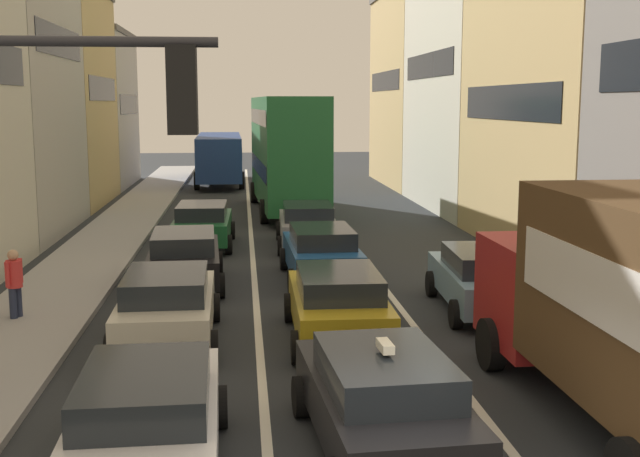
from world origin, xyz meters
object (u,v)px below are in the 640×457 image
object	(u,v)px
sedan_centre_lane_second	(338,303)
bus_mid_queue_primary	(287,149)
sedan_left_lane_third	(184,257)
coupe_centre_lane_fourth	(307,224)
sedan_left_lane_fourth	(203,224)
hatchback_centre_lane_third	(321,252)
pedestrian_near_kerb	(14,282)
wagon_left_lane_second	(167,305)
taxi_centre_lane_front	(382,399)
removalist_box_truck	(640,303)
sedan_right_lane_behind_truck	(483,278)
bus_far_queue_secondary	(219,155)
sedan_left_lane_front	(147,419)

from	to	relation	value
sedan_centre_lane_second	bus_mid_queue_primary	distance (m)	19.43
sedan_left_lane_third	coupe_centre_lane_fourth	size ratio (longest dim) A/B	1.00
coupe_centre_lane_fourth	sedan_left_lane_fourth	xyz separation A→B (m)	(-3.51, 0.43, 0.00)
hatchback_centre_lane_third	pedestrian_near_kerb	distance (m)	8.03
wagon_left_lane_second	hatchback_centre_lane_third	bearing A→B (deg)	-34.78
taxi_centre_lane_front	sedan_left_lane_third	world-z (taller)	taxi_centre_lane_front
removalist_box_truck	sedan_right_lane_behind_truck	distance (m)	7.10
bus_far_queue_secondary	pedestrian_near_kerb	bearing A→B (deg)	172.07
sedan_centre_lane_second	coupe_centre_lane_fourth	xyz separation A→B (m)	(0.25, 10.67, 0.00)
taxi_centre_lane_front	sedan_left_lane_front	xyz separation A→B (m)	(-3.14, -0.39, -0.00)
taxi_centre_lane_front	hatchback_centre_lane_third	world-z (taller)	taxi_centre_lane_front
removalist_box_truck	sedan_left_lane_fourth	bearing A→B (deg)	23.10
sedan_left_lane_front	wagon_left_lane_second	bearing A→B (deg)	1.36
sedan_centre_lane_second	pedestrian_near_kerb	bearing A→B (deg)	74.81
hatchback_centre_lane_third	bus_mid_queue_primary	world-z (taller)	bus_mid_queue_primary
hatchback_centre_lane_third	bus_mid_queue_primary	xyz separation A→B (m)	(-0.16, 13.70, 2.03)
wagon_left_lane_second	bus_mid_queue_primary	world-z (taller)	bus_mid_queue_primary
sedan_left_lane_front	hatchback_centre_lane_third	bearing A→B (deg)	-17.94
removalist_box_truck	sedan_left_lane_front	distance (m)	7.09
sedan_left_lane_fourth	sedan_right_lane_behind_truck	world-z (taller)	same
sedan_centre_lane_second	pedestrian_near_kerb	world-z (taller)	pedestrian_near_kerb
sedan_right_lane_behind_truck	bus_far_queue_secondary	xyz separation A→B (m)	(-6.88, 30.37, 0.96)
sedan_left_lane_fourth	sedan_right_lane_behind_truck	distance (m)	11.44
wagon_left_lane_second	coupe_centre_lane_fourth	world-z (taller)	same
removalist_box_truck	hatchback_centre_lane_third	size ratio (longest dim) A/B	1.78
bus_far_queue_secondary	sedan_left_lane_fourth	bearing A→B (deg)	178.93
removalist_box_truck	sedan_centre_lane_second	world-z (taller)	removalist_box_truck
sedan_centre_lane_second	bus_mid_queue_primary	bearing A→B (deg)	0.44
sedan_left_lane_third	sedan_right_lane_behind_truck	xyz separation A→B (m)	(7.10, -3.26, 0.00)
sedan_centre_lane_second	sedan_right_lane_behind_truck	size ratio (longest dim) A/B	0.98
sedan_left_lane_front	pedestrian_near_kerb	distance (m)	8.59
taxi_centre_lane_front	sedan_right_lane_behind_truck	world-z (taller)	taxi_centre_lane_front
sedan_left_lane_front	bus_mid_queue_primary	size ratio (longest dim) A/B	0.41
coupe_centre_lane_fourth	pedestrian_near_kerb	world-z (taller)	pedestrian_near_kerb
sedan_left_lane_third	bus_far_queue_secondary	xyz separation A→B (m)	(0.22, 27.11, 0.96)
coupe_centre_lane_fourth	taxi_centre_lane_front	bearing A→B (deg)	-179.34
removalist_box_truck	bus_mid_queue_primary	size ratio (longest dim) A/B	0.73
taxi_centre_lane_front	sedan_left_lane_fourth	world-z (taller)	taxi_centre_lane_front
sedan_right_lane_behind_truck	hatchback_centre_lane_third	bearing A→B (deg)	46.25
removalist_box_truck	sedan_left_lane_fourth	world-z (taller)	removalist_box_truck
hatchback_centre_lane_third	bus_far_queue_secondary	size ratio (longest dim) A/B	0.41
wagon_left_lane_second	hatchback_centre_lane_third	world-z (taller)	same
taxi_centre_lane_front	wagon_left_lane_second	xyz separation A→B (m)	(-3.42, 5.54, -0.00)
removalist_box_truck	sedan_left_lane_front	size ratio (longest dim) A/B	1.78
sedan_right_lane_behind_truck	bus_mid_queue_primary	distance (m)	17.83
sedan_left_lane_front	removalist_box_truck	bearing A→B (deg)	-85.27
bus_mid_queue_primary	pedestrian_near_kerb	xyz separation A→B (m)	(-6.99, -17.36, -1.88)
bus_mid_queue_primary	bus_far_queue_secondary	world-z (taller)	bus_mid_queue_primary
removalist_box_truck	sedan_left_lane_fourth	xyz separation A→B (m)	(-7.04, 16.13, -1.18)
sedan_left_lane_fourth	bus_mid_queue_primary	distance (m)	9.09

